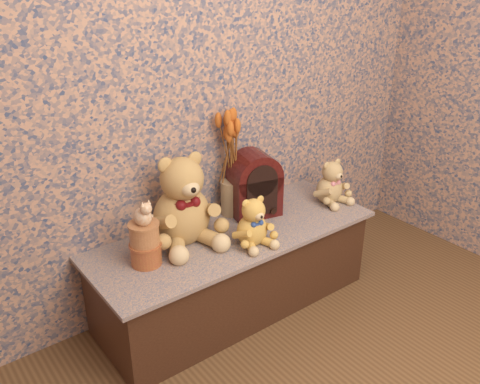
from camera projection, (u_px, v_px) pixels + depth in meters
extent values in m
cube|color=#334569|center=(198.00, 47.00, 2.37)|extent=(3.00, 0.10, 2.60)
cube|color=#3A4E77|center=(234.00, 269.00, 2.63)|extent=(1.47, 0.56, 0.44)
cylinder|color=tan|center=(231.00, 198.00, 2.69)|extent=(0.13, 0.13, 0.19)
cylinder|color=#B77935|center=(146.00, 254.00, 2.26)|extent=(0.17, 0.17, 0.10)
cylinder|color=#E0A562|center=(144.00, 234.00, 2.22)|extent=(0.15, 0.15, 0.10)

